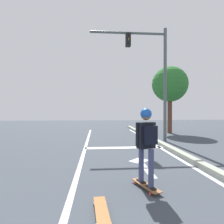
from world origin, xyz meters
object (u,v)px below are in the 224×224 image
at_px(spare_skateboard, 101,210).
at_px(traffic_signal_mast, 150,66).
at_px(skateboard, 146,185).
at_px(skater, 147,137).
at_px(roadside_tree, 170,85).

xyz_separation_m(spare_skateboard, traffic_signal_mast, (2.63, 6.52, 3.75)).
distance_m(skateboard, spare_skateboard, 1.26).
bearing_deg(skateboard, spare_skateboard, -136.37).
relative_size(spare_skateboard, traffic_signal_mast, 0.16).
height_order(skater, traffic_signal_mast, traffic_signal_mast).
bearing_deg(traffic_signal_mast, skater, -106.75).
bearing_deg(skateboard, roadside_tree, 65.78).
distance_m(skater, spare_skateboard, 1.59).
distance_m(skateboard, skater, 0.97).
height_order(skater, roadside_tree, roadside_tree).
relative_size(skateboard, spare_skateboard, 0.95).
relative_size(skateboard, skater, 0.55).
bearing_deg(spare_skateboard, skateboard, 43.63).
bearing_deg(skater, spare_skateboard, -137.15).
xyz_separation_m(skater, roadside_tree, (4.00, 8.92, 2.27)).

